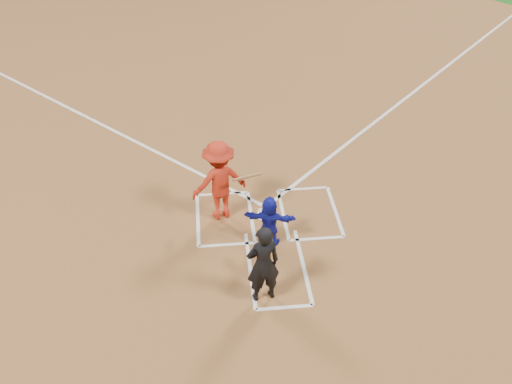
{
  "coord_description": "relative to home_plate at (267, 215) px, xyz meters",
  "views": [
    {
      "loc": [
        -1.28,
        -10.06,
        8.31
      ],
      "look_at": [
        -0.3,
        -0.4,
        1.0
      ],
      "focal_mm": 40.0,
      "sensor_mm": 36.0,
      "label": 1
    }
  ],
  "objects": [
    {
      "name": "home_plate",
      "position": [
        0.0,
        0.0,
        0.0
      ],
      "size": [
        0.6,
        0.6,
        0.02
      ],
      "primitive_type": "cylinder",
      "rotation": [
        0.0,
        0.0,
        3.14
      ],
      "color": "silver",
      "rests_on": "home_plate_dirt"
    },
    {
      "name": "ground",
      "position": [
        0.0,
        0.0,
        -0.02
      ],
      "size": [
        120.0,
        120.0,
        0.0
      ],
      "primitive_type": "plane",
      "color": "#155417",
      "rests_on": "ground"
    },
    {
      "name": "home_plate_dirt",
      "position": [
        0.0,
        6.0,
        -0.01
      ],
      "size": [
        28.0,
        28.0,
        0.01
      ],
      "primitive_type": "cylinder",
      "color": "brown",
      "rests_on": "ground"
    },
    {
      "name": "catcher",
      "position": [
        -0.07,
        -0.93,
        0.59
      ],
      "size": [
        1.16,
        0.6,
        1.19
      ],
      "primitive_type": "imported",
      "rotation": [
        0.0,
        0.0,
        2.9
      ],
      "color": "#1419A3",
      "rests_on": "home_plate_dirt"
    },
    {
      "name": "chalk_markings",
      "position": [
        0.0,
        5.29,
        -0.01
      ],
      "size": [
        28.35,
        17.32,
        0.01
      ],
      "color": "white",
      "rests_on": "home_plate_dirt"
    },
    {
      "name": "batter_at_plate",
      "position": [
        -1.06,
        0.11,
        0.96
      ],
      "size": [
        1.65,
        1.04,
        1.93
      ],
      "color": "red",
      "rests_on": "home_plate_dirt"
    },
    {
      "name": "umpire",
      "position": [
        -0.38,
        -2.48,
        0.87
      ],
      "size": [
        0.71,
        0.54,
        1.76
      ],
      "primitive_type": "imported",
      "rotation": [
        0.0,
        0.0,
        3.34
      ],
      "color": "black",
      "rests_on": "home_plate_dirt"
    }
  ]
}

